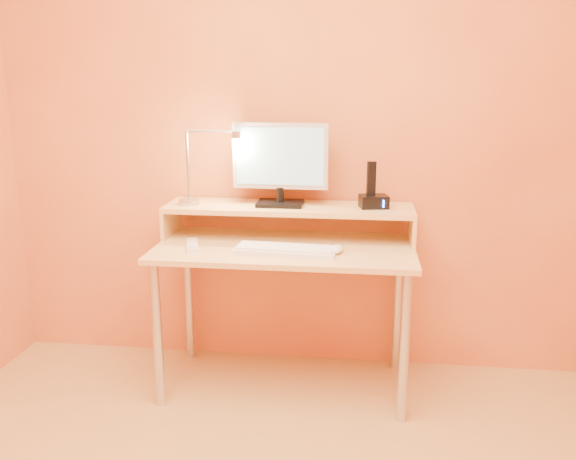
# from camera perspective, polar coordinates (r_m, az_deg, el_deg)

# --- Properties ---
(wall_back) EXTENTS (3.00, 0.04, 2.50)m
(wall_back) POSITION_cam_1_polar(r_m,az_deg,el_deg) (2.98, 0.48, 10.05)
(wall_back) COLOR #DE8A47
(wall_back) RESTS_ON floor
(desk_leg_fl) EXTENTS (0.04, 0.04, 0.69)m
(desk_leg_fl) POSITION_cam_1_polar(r_m,az_deg,el_deg) (2.78, -12.47, -9.93)
(desk_leg_fl) COLOR silver
(desk_leg_fl) RESTS_ON floor
(desk_leg_fr) EXTENTS (0.04, 0.04, 0.69)m
(desk_leg_fr) POSITION_cam_1_polar(r_m,az_deg,el_deg) (2.64, 11.15, -11.18)
(desk_leg_fr) COLOR silver
(desk_leg_fr) RESTS_ON floor
(desk_leg_bl) EXTENTS (0.04, 0.04, 0.69)m
(desk_leg_bl) POSITION_cam_1_polar(r_m,az_deg,el_deg) (3.22, -9.54, -6.35)
(desk_leg_bl) COLOR silver
(desk_leg_bl) RESTS_ON floor
(desk_leg_br) EXTENTS (0.04, 0.04, 0.69)m
(desk_leg_br) POSITION_cam_1_polar(r_m,az_deg,el_deg) (3.10, 10.53, -7.21)
(desk_leg_br) COLOR silver
(desk_leg_br) RESTS_ON floor
(desk_lower) EXTENTS (1.20, 0.60, 0.02)m
(desk_lower) POSITION_cam_1_polar(r_m,az_deg,el_deg) (2.76, -0.30, -1.77)
(desk_lower) COLOR tan
(desk_lower) RESTS_ON floor
(shelf_riser_left) EXTENTS (0.02, 0.30, 0.14)m
(shelf_riser_left) POSITION_cam_1_polar(r_m,az_deg,el_deg) (3.01, -11.17, 0.90)
(shelf_riser_left) COLOR tan
(shelf_riser_left) RESTS_ON desk_lower
(shelf_riser_right) EXTENTS (0.02, 0.30, 0.14)m
(shelf_riser_right) POSITION_cam_1_polar(r_m,az_deg,el_deg) (2.87, 11.86, 0.23)
(shelf_riser_right) COLOR tan
(shelf_riser_right) RESTS_ON desk_lower
(desk_shelf) EXTENTS (1.20, 0.30, 0.02)m
(desk_shelf) POSITION_cam_1_polar(r_m,az_deg,el_deg) (2.86, 0.08, 2.14)
(desk_shelf) COLOR tan
(desk_shelf) RESTS_ON desk_lower
(monitor_foot) EXTENTS (0.22, 0.16, 0.02)m
(monitor_foot) POSITION_cam_1_polar(r_m,az_deg,el_deg) (2.86, -0.75, 2.58)
(monitor_foot) COLOR black
(monitor_foot) RESTS_ON desk_shelf
(monitor_neck) EXTENTS (0.04, 0.04, 0.07)m
(monitor_neck) POSITION_cam_1_polar(r_m,az_deg,el_deg) (2.86, -0.76, 3.44)
(monitor_neck) COLOR black
(monitor_neck) RESTS_ON monitor_foot
(monitor_panel) EXTENTS (0.46, 0.05, 0.31)m
(monitor_panel) POSITION_cam_1_polar(r_m,az_deg,el_deg) (2.84, -0.74, 7.15)
(monitor_panel) COLOR silver
(monitor_panel) RESTS_ON monitor_neck
(monitor_back) EXTENTS (0.41, 0.02, 0.27)m
(monitor_back) POSITION_cam_1_polar(r_m,az_deg,el_deg) (2.86, -0.68, 7.21)
(monitor_back) COLOR black
(monitor_back) RESTS_ON monitor_panel
(monitor_screen) EXTENTS (0.42, 0.02, 0.27)m
(monitor_screen) POSITION_cam_1_polar(r_m,az_deg,el_deg) (2.82, -0.79, 7.11)
(monitor_screen) COLOR #88BED3
(monitor_screen) RESTS_ON monitor_panel
(lamp_base) EXTENTS (0.10, 0.10, 0.02)m
(lamp_base) POSITION_cam_1_polar(r_m,az_deg,el_deg) (2.93, -9.49, 2.71)
(lamp_base) COLOR silver
(lamp_base) RESTS_ON desk_shelf
(lamp_post) EXTENTS (0.01, 0.01, 0.33)m
(lamp_post) POSITION_cam_1_polar(r_m,az_deg,el_deg) (2.90, -9.64, 6.15)
(lamp_post) COLOR silver
(lamp_post) RESTS_ON lamp_base
(lamp_arm) EXTENTS (0.24, 0.01, 0.01)m
(lamp_arm) POSITION_cam_1_polar(r_m,az_deg,el_deg) (2.85, -7.43, 9.43)
(lamp_arm) COLOR silver
(lamp_arm) RESTS_ON lamp_post
(lamp_head) EXTENTS (0.04, 0.04, 0.03)m
(lamp_head) POSITION_cam_1_polar(r_m,az_deg,el_deg) (2.82, -5.02, 9.15)
(lamp_head) COLOR silver
(lamp_head) RESTS_ON lamp_arm
(lamp_bulb) EXTENTS (0.03, 0.03, 0.00)m
(lamp_bulb) POSITION_cam_1_polar(r_m,az_deg,el_deg) (2.82, -5.02, 8.82)
(lamp_bulb) COLOR #FFEAC6
(lamp_bulb) RESTS_ON lamp_head
(phone_dock) EXTENTS (0.15, 0.13, 0.06)m
(phone_dock) POSITION_cam_1_polar(r_m,az_deg,el_deg) (2.84, 8.27, 2.74)
(phone_dock) COLOR black
(phone_dock) RESTS_ON desk_shelf
(phone_handset) EXTENTS (0.04, 0.03, 0.16)m
(phone_handset) POSITION_cam_1_polar(r_m,az_deg,el_deg) (2.82, 8.04, 4.95)
(phone_handset) COLOR black
(phone_handset) RESTS_ON phone_dock
(phone_led) EXTENTS (0.01, 0.00, 0.04)m
(phone_led) POSITION_cam_1_polar(r_m,az_deg,el_deg) (2.79, 9.21, 2.50)
(phone_led) COLOR #2F89F8
(phone_led) RESTS_ON phone_dock
(keyboard) EXTENTS (0.46, 0.18, 0.02)m
(keyboard) POSITION_cam_1_polar(r_m,az_deg,el_deg) (2.63, -0.26, -2.03)
(keyboard) COLOR white
(keyboard) RESTS_ON desk_lower
(mouse) EXTENTS (0.09, 0.12, 0.04)m
(mouse) POSITION_cam_1_polar(r_m,az_deg,el_deg) (2.64, 4.59, -1.87)
(mouse) COLOR white
(mouse) RESTS_ON desk_lower
(remote_control) EXTENTS (0.10, 0.19, 0.02)m
(remote_control) POSITION_cam_1_polar(r_m,az_deg,el_deg) (2.77, -9.22, -1.44)
(remote_control) COLOR white
(remote_control) RESTS_ON desk_lower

